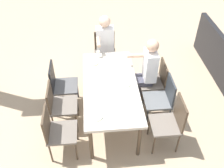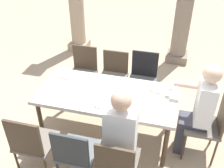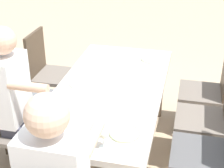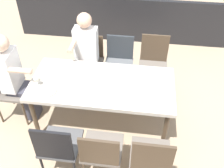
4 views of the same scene
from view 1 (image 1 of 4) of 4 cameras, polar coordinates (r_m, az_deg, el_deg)
The scene contains 21 objects.
ground_plane at distance 4.66m, azimuth -0.32°, elevation -7.12°, with size 16.00×16.00×0.00m, color tan.
dining_table at distance 4.17m, azimuth -0.35°, elevation -0.85°, with size 1.84×0.88×0.75m.
chair_west_north at distance 3.88m, azimuth -12.44°, elevation -10.06°, with size 0.44×0.44×0.90m.
chair_west_south at distance 3.97m, azimuth 13.11°, elevation -8.11°, with size 0.44×0.44×0.93m.
chair_mid_north at distance 4.23m, azimuth -11.84°, elevation -4.37°, with size 0.44×0.44×0.87m.
chair_mid_south at distance 4.33m, azimuth 11.18°, elevation -3.00°, with size 0.44×0.44×0.88m.
chair_east_north at distance 4.56m, azimuth -11.54°, elevation 0.10°, with size 0.44×0.44×0.92m.
chair_east_south at distance 4.68m, azimuth 9.76°, elevation 0.96°, with size 0.44×0.44×0.85m.
chair_head_east at distance 5.32m, azimuth -1.58°, elevation 7.55°, with size 0.44×0.44×0.90m.
diner_woman_green at distance 5.07m, azimuth -1.52°, elevation 8.41°, with size 0.50×0.35×1.36m.
diner_man_white at distance 4.50m, azimuth 7.66°, elevation 3.03°, with size 0.35×0.50×1.34m.
plate_0 at distance 3.65m, azimuth -3.84°, elevation -7.13°, with size 0.23×0.23×0.02m.
fork_0 at distance 3.55m, azimuth -3.74°, elevation -9.00°, with size 0.02×0.17×0.01m, color silver.
spoon_0 at distance 3.75m, azimuth -3.93°, elevation -5.48°, with size 0.02×0.17×0.01m, color silver.
plate_1 at distance 4.15m, azimuth 3.00°, elevation 0.19°, with size 0.21×0.21×0.02m.
fork_1 at distance 4.04m, azimuth 3.27°, elevation -1.27°, with size 0.02×0.17×0.01m, color silver.
spoon_1 at distance 4.26m, azimuth 2.73°, elevation 1.45°, with size 0.02×0.17×0.01m, color silver.
plate_2 at distance 4.60m, azimuth -4.20°, elevation 4.89°, with size 0.21×0.21×0.02m.
wine_glass_2 at distance 4.68m, azimuth -3.10°, elevation 7.14°, with size 0.07×0.07×0.15m.
fork_2 at distance 4.48m, azimuth -4.13°, elevation 3.69°, with size 0.02×0.17×0.01m, color silver.
spoon_2 at distance 4.72m, azimuth -4.26°, elevation 5.90°, with size 0.02×0.17×0.01m, color silver.
Camera 1 is at (-3.08, 0.25, 3.49)m, focal length 40.69 mm.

